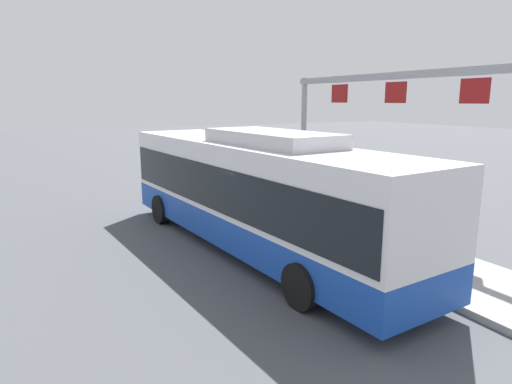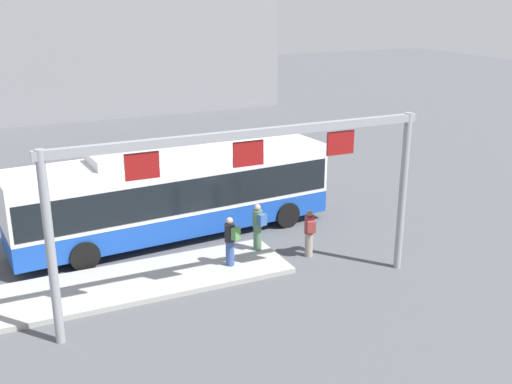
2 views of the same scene
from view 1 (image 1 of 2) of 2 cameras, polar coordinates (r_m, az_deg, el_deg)
ground_plane at (r=13.08m, az=-0.39°, el=-7.31°), size 120.00×120.00×0.00m
platform_curb at (r=13.07m, az=17.60°, el=-7.51°), size 10.00×2.80×0.16m
bus_main at (r=12.60m, az=-0.38°, el=0.50°), size 12.03×3.46×3.46m
person_boarding at (r=17.66m, az=4.64°, el=0.64°), size 0.44×0.59×1.67m
person_waiting_near at (r=15.89m, az=4.82°, el=-0.01°), size 0.43×0.58×1.67m
person_waiting_mid at (r=15.27m, az=10.04°, el=-0.63°), size 0.52×0.60×1.67m
platform_sign_gantry at (r=16.14m, az=17.23°, el=9.71°), size 11.22×0.24×5.20m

